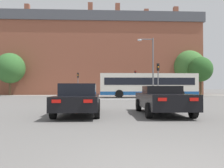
{
  "coord_description": "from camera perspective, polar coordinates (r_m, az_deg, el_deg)",
  "views": [
    {
      "loc": [
        -0.91,
        -2.95,
        1.22
      ],
      "look_at": [
        0.29,
        23.14,
        1.7
      ],
      "focal_mm": 35.0,
      "sensor_mm": 36.0,
      "label": 1
    }
  ],
  "objects": [
    {
      "name": "stop_line_strip",
      "position": [
        23.27,
        -0.38,
        -4.05
      ],
      "size": [
        7.5,
        0.3,
        0.01
      ],
      "primitive_type": "cube",
      "color": "silver",
      "rests_on": "ground_plane"
    },
    {
      "name": "far_pavement",
      "position": [
        36.53,
        -1.2,
        -2.96
      ],
      "size": [
        68.34,
        2.5,
        0.01
      ],
      "primitive_type": "cube",
      "color": "#A09B91",
      "rests_on": "ground_plane"
    },
    {
      "name": "brick_civic_building",
      "position": [
        46.09,
        -2.39,
        6.96
      ],
      "size": [
        37.43,
        13.86,
        17.91
      ],
      "color": "brown",
      "rests_on": "ground_plane"
    },
    {
      "name": "car_saloon_left",
      "position": [
        10.29,
        -8.62,
        -3.78
      ],
      "size": [
        1.97,
        4.88,
        1.41
      ],
      "rotation": [
        0.0,
        0.0,
        0.01
      ],
      "color": "black",
      "rests_on": "ground_plane"
    },
    {
      "name": "car_roadster_right",
      "position": [
        10.45,
        12.97,
        -3.97
      ],
      "size": [
        2.07,
        4.49,
        1.31
      ],
      "rotation": [
        0.0,
        0.0,
        -0.02
      ],
      "color": "black",
      "rests_on": "ground_plane"
    },
    {
      "name": "bus_crossing_lead",
      "position": [
        28.47,
        9.35,
        -0.2
      ],
      "size": [
        12.27,
        2.76,
        3.05
      ],
      "rotation": [
        0.0,
        0.0,
        -1.57
      ],
      "color": "silver",
      "rests_on": "ground_plane"
    },
    {
      "name": "traffic_light_near_right",
      "position": [
        24.8,
        11.96,
        2.33
      ],
      "size": [
        0.26,
        0.31,
        3.95
      ],
      "color": "slate",
      "rests_on": "ground_plane"
    },
    {
      "name": "traffic_light_far_right",
      "position": [
        36.21,
        6.11,
        1.37
      ],
      "size": [
        0.26,
        0.31,
        4.07
      ],
      "color": "slate",
      "rests_on": "ground_plane"
    },
    {
      "name": "traffic_light_far_left",
      "position": [
        36.08,
        -8.89,
        1.03
      ],
      "size": [
        0.26,
        0.31,
        3.72
      ],
      "color": "slate",
      "rests_on": "ground_plane"
    },
    {
      "name": "street_lamp_junction",
      "position": [
        25.09,
        9.98,
        5.78
      ],
      "size": [
        1.85,
        0.36,
        6.88
      ],
      "color": "slate",
      "rests_on": "ground_plane"
    },
    {
      "name": "pedestrian_waiting",
      "position": [
        37.69,
        4.85,
        -1.5
      ],
      "size": [
        0.38,
        0.46,
        1.59
      ],
      "rotation": [
        0.0,
        0.0,
        4.22
      ],
      "color": "#333851",
      "rests_on": "ground_plane"
    },
    {
      "name": "tree_by_building",
      "position": [
        39.58,
        22.1,
        3.57
      ],
      "size": [
        3.99,
        3.99,
        6.47
      ],
      "color": "#4C3823",
      "rests_on": "ground_plane"
    },
    {
      "name": "tree_kerbside",
      "position": [
        42.51,
        19.45,
        4.19
      ],
      "size": [
        5.79,
        5.79,
        8.1
      ],
      "color": "#4C3823",
      "rests_on": "ground_plane"
    },
    {
      "name": "tree_distant",
      "position": [
        40.29,
        -25.05,
        3.76
      ],
      "size": [
        4.81,
        4.81,
        7.07
      ],
      "color": "#4C3823",
      "rests_on": "ground_plane"
    }
  ]
}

